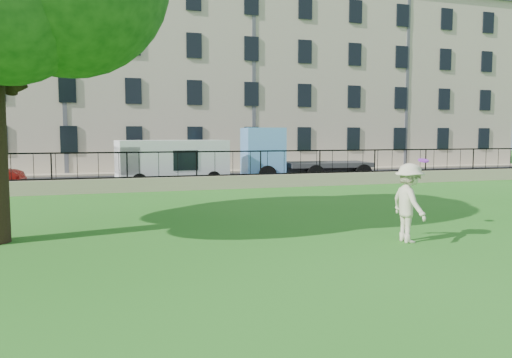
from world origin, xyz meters
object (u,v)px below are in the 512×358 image
object	(u,v)px
white_van	(172,163)
blue_truck	(305,154)
man	(409,203)
frisbee	(424,161)

from	to	relation	value
white_van	blue_truck	world-z (taller)	blue_truck
blue_truck	man	bearing A→B (deg)	-98.94
man	blue_truck	size ratio (longest dim) A/B	0.27
frisbee	blue_truck	size ratio (longest dim) A/B	0.04
white_van	blue_truck	distance (m)	7.26
man	blue_truck	world-z (taller)	blue_truck
frisbee	blue_truck	xyz separation A→B (m)	(2.81, 14.06, -0.38)
white_van	man	bearing A→B (deg)	-82.87
man	frisbee	size ratio (longest dim) A/B	6.63
frisbee	blue_truck	world-z (taller)	blue_truck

